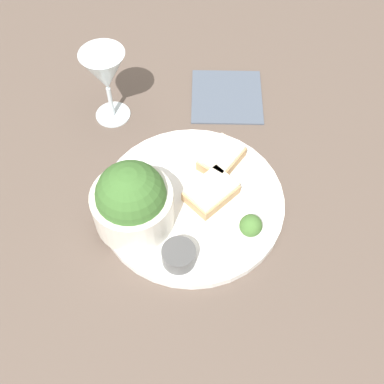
# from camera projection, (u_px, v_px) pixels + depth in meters

# --- Properties ---
(ground_plane) EXTENTS (4.00, 4.00, 0.00)m
(ground_plane) POSITION_uv_depth(u_px,v_px,m) (192.00, 204.00, 0.76)
(ground_plane) COLOR brown
(dinner_plate) EXTENTS (0.29, 0.29, 0.01)m
(dinner_plate) POSITION_uv_depth(u_px,v_px,m) (192.00, 202.00, 0.76)
(dinner_plate) COLOR white
(dinner_plate) RESTS_ON ground_plane
(salad_bowl) EXTENTS (0.12, 0.12, 0.11)m
(salad_bowl) POSITION_uv_depth(u_px,v_px,m) (132.00, 200.00, 0.69)
(salad_bowl) COLOR silver
(salad_bowl) RESTS_ON dinner_plate
(sauce_ramekin) EXTENTS (0.05, 0.05, 0.03)m
(sauce_ramekin) POSITION_uv_depth(u_px,v_px,m) (179.00, 255.00, 0.68)
(sauce_ramekin) COLOR #4C4C4C
(sauce_ramekin) RESTS_ON dinner_plate
(cheese_toast_near) EXTENTS (0.09, 0.08, 0.03)m
(cheese_toast_near) POSITION_uv_depth(u_px,v_px,m) (211.00, 192.00, 0.74)
(cheese_toast_near) COLOR tan
(cheese_toast_near) RESTS_ON dinner_plate
(cheese_toast_far) EXTENTS (0.09, 0.08, 0.03)m
(cheese_toast_far) POSITION_uv_depth(u_px,v_px,m) (222.00, 158.00, 0.78)
(cheese_toast_far) COLOR tan
(cheese_toast_far) RESTS_ON dinner_plate
(wine_glass) EXTENTS (0.07, 0.07, 0.14)m
(wine_glass) POSITION_uv_depth(u_px,v_px,m) (105.00, 74.00, 0.79)
(wine_glass) COLOR silver
(wine_glass) RESTS_ON ground_plane
(garnish) EXTENTS (0.03, 0.03, 0.03)m
(garnish) POSITION_uv_depth(u_px,v_px,m) (251.00, 226.00, 0.70)
(garnish) COLOR #477533
(garnish) RESTS_ON dinner_plate
(napkin) EXTENTS (0.17, 0.18, 0.01)m
(napkin) POSITION_uv_depth(u_px,v_px,m) (227.00, 96.00, 0.89)
(napkin) COLOR #4C5666
(napkin) RESTS_ON ground_plane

